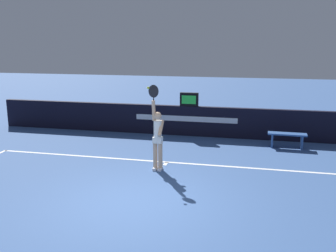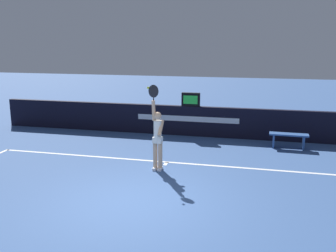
{
  "view_description": "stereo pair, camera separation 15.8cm",
  "coord_description": "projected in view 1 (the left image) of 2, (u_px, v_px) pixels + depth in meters",
  "views": [
    {
      "loc": [
        2.4,
        -7.43,
        3.46
      ],
      "look_at": [
        0.16,
        2.39,
        1.21
      ],
      "focal_mm": 40.71,
      "sensor_mm": 36.0,
      "label": 1
    },
    {
      "loc": [
        2.56,
        -7.39,
        3.46
      ],
      "look_at": [
        0.16,
        2.39,
        1.21
      ],
      "focal_mm": 40.71,
      "sensor_mm": 36.0,
      "label": 2
    }
  ],
  "objects": [
    {
      "name": "ground_plane",
      "position": [
        137.0,
        202.0,
        8.34
      ],
      "size": [
        60.0,
        60.0,
        0.0
      ],
      "primitive_type": "plane",
      "color": "#37578E"
    },
    {
      "name": "court_lines",
      "position": [
        138.0,
        200.0,
        8.46
      ],
      "size": [
        10.83,
        5.73,
        0.0
      ],
      "color": "white",
      "rests_on": "ground"
    },
    {
      "name": "speed_display",
      "position": [
        189.0,
        99.0,
        13.98
      ],
      "size": [
        0.67,
        0.16,
        0.5
      ],
      "color": "black",
      "rests_on": "back_wall"
    },
    {
      "name": "tennis_player",
      "position": [
        157.0,
        136.0,
        10.25
      ],
      "size": [
        0.41,
        0.41,
        2.34
      ],
      "color": "tan",
      "rests_on": "ground"
    },
    {
      "name": "courtside_bench_near",
      "position": [
        287.0,
        137.0,
        12.55
      ],
      "size": [
        1.25,
        0.4,
        0.49
      ],
      "color": "#2D5294",
      "rests_on": "ground"
    },
    {
      "name": "back_wall",
      "position": [
        187.0,
        121.0,
        14.17
      ],
      "size": [
        15.06,
        0.2,
        1.11
      ],
      "color": "black",
      "rests_on": "ground"
    },
    {
      "name": "tennis_ball",
      "position": [
        148.0,
        88.0,
        9.9
      ],
      "size": [
        0.06,
        0.06,
        0.06
      ],
      "color": "#CEE52D"
    }
  ]
}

